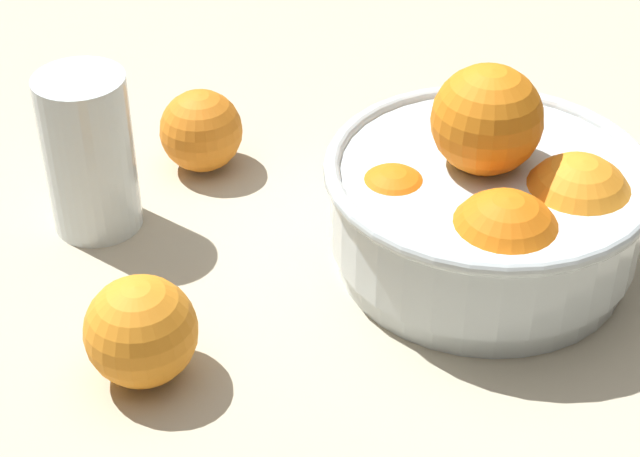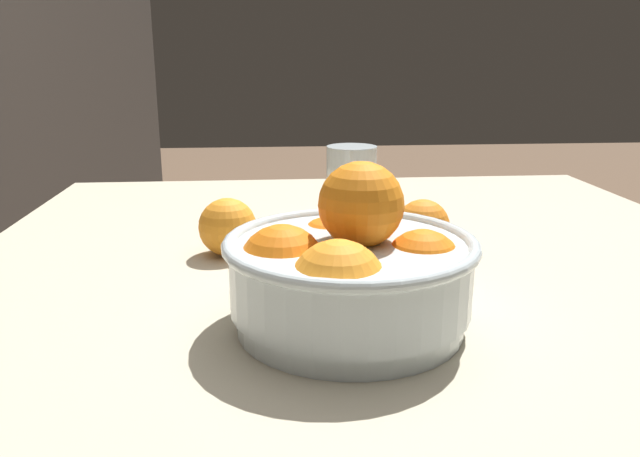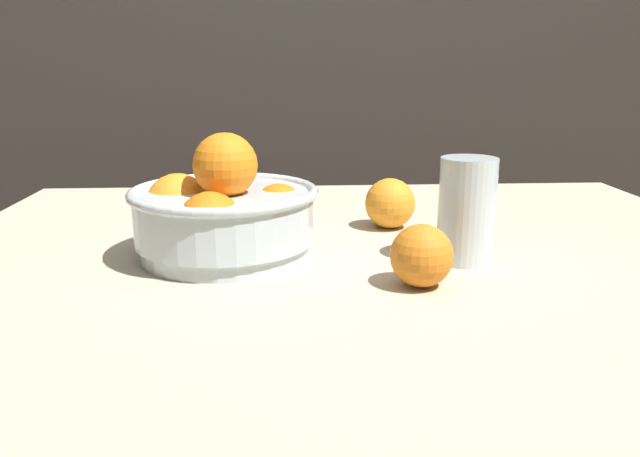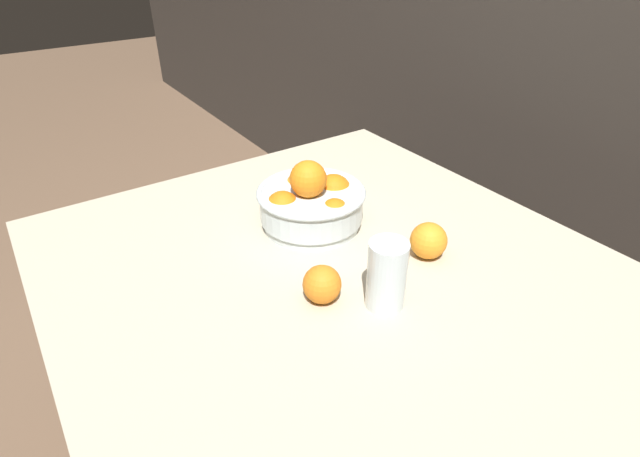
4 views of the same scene
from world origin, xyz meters
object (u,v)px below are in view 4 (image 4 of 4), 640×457
at_px(fruit_bowl, 312,202).
at_px(juice_glass, 386,279).
at_px(orange_loose_front, 322,284).
at_px(orange_loose_near_bowl, 429,241).

height_order(fruit_bowl, juice_glass, fruit_bowl).
distance_m(fruit_bowl, orange_loose_front, 0.26).
distance_m(fruit_bowl, orange_loose_near_bowl, 0.27).
bearing_deg(orange_loose_front, juice_glass, 49.37).
height_order(fruit_bowl, orange_loose_near_bowl, fruit_bowl).
bearing_deg(fruit_bowl, orange_loose_front, -29.29).
distance_m(fruit_bowl, juice_glass, 0.30).
height_order(juice_glass, orange_loose_front, juice_glass).
bearing_deg(juice_glass, fruit_bowl, 171.94).
distance_m(orange_loose_near_bowl, orange_loose_front, 0.25).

